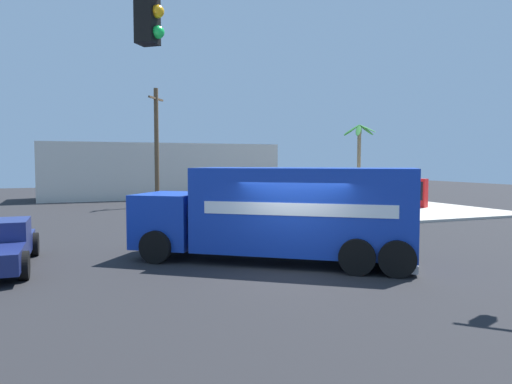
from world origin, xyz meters
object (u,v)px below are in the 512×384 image
at_px(vending_machine_red, 419,193).
at_px(palm_tree_far, 359,151).
at_px(utility_pole, 157,146).
at_px(delivery_truck, 281,213).
at_px(traffic_light_primary, 2,45).

bearing_deg(vending_machine_red, palm_tree_far, 109.38).
bearing_deg(utility_pole, delivery_truck, -89.02).
height_order(traffic_light_primary, palm_tree_far, traffic_light_primary).
height_order(delivery_truck, vending_machine_red, delivery_truck).
bearing_deg(vending_machine_red, delivery_truck, -143.11).
bearing_deg(traffic_light_primary, delivery_truck, 49.67).
distance_m(vending_machine_red, utility_pole, 17.74).
distance_m(palm_tree_far, utility_pole, 14.29).
bearing_deg(traffic_light_primary, vending_machine_red, 41.41).
xyz_separation_m(traffic_light_primary, utility_pole, (6.34, 27.45, -0.06)).
distance_m(traffic_light_primary, vending_machine_red, 29.12).
xyz_separation_m(vending_machine_red, utility_pole, (-15.36, 8.30, 3.11)).
height_order(vending_machine_red, utility_pole, utility_pole).
bearing_deg(delivery_truck, vending_machine_red, 36.89).
bearing_deg(vending_machine_red, traffic_light_primary, -138.59).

